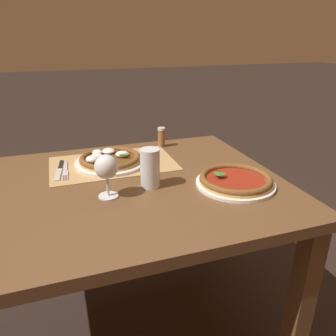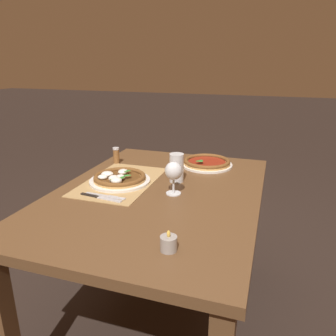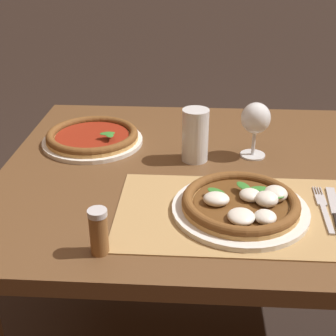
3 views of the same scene
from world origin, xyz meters
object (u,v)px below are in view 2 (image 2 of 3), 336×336
pint_glass (177,168)px  pizza_far (207,163)px  pizza_near (119,178)px  fork (106,196)px  knife (101,198)px  pepper_shaker (116,155)px  votive_candle (169,244)px  wine_glass (174,172)px

pint_glass → pizza_far: bearing=162.7°
pizza_near → pint_glass: 0.29m
pint_glass → fork: bearing=-40.0°
pizza_far → knife: pizza_far is taller
pint_glass → pepper_shaker: bearing=-112.9°
pepper_shaker → pizza_near: bearing=29.1°
fork → knife: (0.02, -0.01, 0.00)m
votive_candle → pepper_shaker: (-0.80, -0.59, 0.03)m
pizza_near → fork: size_ratio=1.52×
wine_glass → fork: size_ratio=0.77×
pizza_far → fork: bearing=-29.7°
fork → votive_candle: 0.52m
pizza_near → wine_glass: wine_glass is taller
pepper_shaker → wine_glass: bearing=53.5°
pizza_near → wine_glass: bearing=79.6°
pizza_far → pizza_near: bearing=-41.5°
pint_glass → knife: pint_glass is taller
knife → pepper_shaker: (-0.50, -0.17, 0.04)m
pizza_far → fork: (0.59, -0.34, -0.01)m
wine_glass → fork: (0.13, -0.28, -0.10)m
votive_candle → pepper_shaker: bearing=-143.7°
fork → votive_candle: votive_candle is taller
pizza_near → fork: (0.19, 0.02, -0.02)m
pizza_far → wine_glass: 0.48m
pizza_far → knife: size_ratio=1.37×
pizza_near → knife: 0.21m
fork → pint_glass: bearing=140.0°
pizza_near → pepper_shaker: pepper_shaker is taller
pint_glass → pepper_shaker: size_ratio=1.49×
pint_glass → votive_candle: pint_glass is taller
pizza_near → pizza_far: bearing=138.5°
fork → pepper_shaker: pepper_shaker is taller
pizza_far → pepper_shaker: (0.12, -0.52, 0.03)m
pizza_near → knife: pizza_near is taller
pizza_far → pint_glass: 0.32m
pizza_far → knife: (0.62, -0.35, -0.01)m
pizza_near → votive_candle: votive_candle is taller
wine_glass → pepper_shaker: size_ratio=1.60×
pizza_near → pint_glass: size_ratio=2.10×
fork → pizza_far: bearing=150.3°
pizza_near → knife: bearing=3.1°
pint_glass → knife: (0.32, -0.26, -0.06)m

